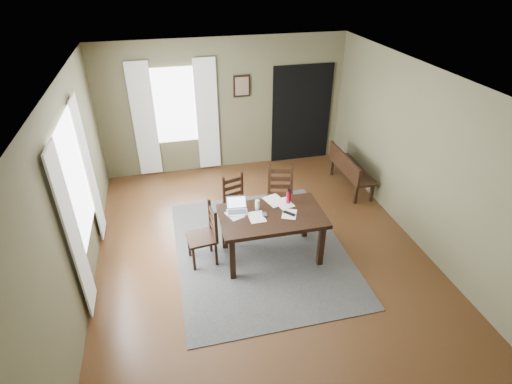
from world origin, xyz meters
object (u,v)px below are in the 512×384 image
object	(u,v)px
water_bottle	(289,196)
bench	(349,168)
laptop	(237,207)
chair_back_right	(280,196)
chair_back_left	(237,202)
chair_end	(205,235)
dining_table	(272,220)

from	to	relation	value
water_bottle	bench	bearing A→B (deg)	39.55
laptop	chair_back_right	bearing A→B (deg)	43.34
laptop	water_bottle	xyz separation A→B (m)	(0.81, 0.03, 0.06)
chair_back_left	bench	xyz separation A→B (m)	(2.37, 0.71, -0.00)
chair_back_right	water_bottle	distance (m)	0.74
chair_back_left	bench	bearing A→B (deg)	0.57
chair_back_right	water_bottle	xyz separation A→B (m)	(-0.07, -0.63, 0.39)
chair_end	laptop	xyz separation A→B (m)	(0.51, 0.09, 0.36)
bench	laptop	size ratio (longest dim) A/B	3.97
chair_end	bench	size ratio (longest dim) A/B	0.72
dining_table	chair_back_right	size ratio (longest dim) A/B	1.51
chair_back_right	bench	world-z (taller)	chair_back_right
laptop	water_bottle	world-z (taller)	water_bottle
chair_back_right	laptop	xyz separation A→B (m)	(-0.88, -0.66, 0.33)
bench	laptop	world-z (taller)	laptop
water_bottle	chair_back_left	bearing A→B (deg)	134.40
bench	water_bottle	distance (m)	2.25
chair_end	bench	world-z (taller)	chair_end
dining_table	bench	world-z (taller)	dining_table
dining_table	chair_back_left	distance (m)	1.03
dining_table	chair_back_right	bearing A→B (deg)	66.22
bench	water_bottle	world-z (taller)	water_bottle
water_bottle	laptop	bearing A→B (deg)	-177.92
dining_table	chair_back_right	distance (m)	0.98
chair_back_left	water_bottle	bearing A→B (deg)	-61.77
chair_end	chair_back_right	distance (m)	1.57
chair_back_right	water_bottle	size ratio (longest dim) A/B	4.24
water_bottle	dining_table	bearing A→B (deg)	-143.00
laptop	dining_table	bearing A→B (deg)	-18.29
chair_back_left	laptop	bearing A→B (deg)	-116.56
chair_back_right	laptop	distance (m)	1.15
laptop	chair_end	bearing A→B (deg)	-164.10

